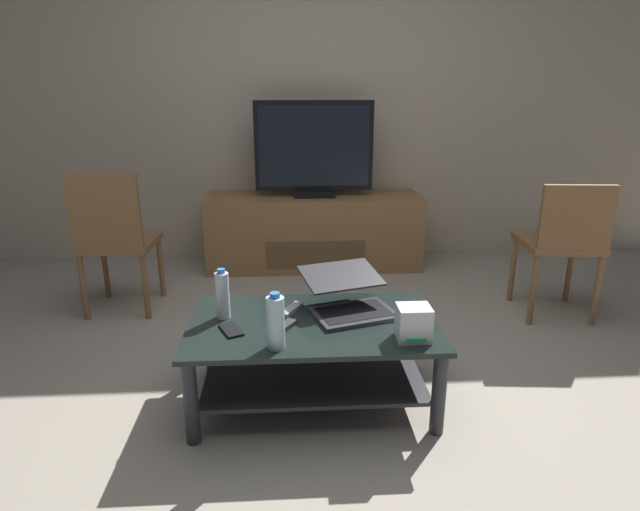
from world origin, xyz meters
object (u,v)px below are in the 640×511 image
(television, at_px, (315,151))
(tv_remote, at_px, (291,309))
(dining_chair, at_px, (563,240))
(water_bottle_near, at_px, (276,322))
(media_cabinet, at_px, (315,231))
(cell_phone, at_px, (231,330))
(coffee_table, at_px, (313,347))
(side_chair, at_px, (114,236))
(router_box, at_px, (413,323))
(laptop, at_px, (348,298))
(water_bottle_far, at_px, (222,295))
(soundbar_remote, at_px, (283,328))

(television, height_order, tv_remote, television)
(dining_chair, bearing_deg, water_bottle_near, -148.43)
(media_cabinet, distance_m, cell_phone, 2.07)
(coffee_table, relative_size, water_bottle_near, 4.68)
(side_chair, height_order, tv_remote, side_chair)
(media_cabinet, height_order, router_box, media_cabinet)
(router_box, height_order, tv_remote, router_box)
(coffee_table, height_order, dining_chair, dining_chair)
(dining_chair, relative_size, water_bottle_near, 3.68)
(laptop, bearing_deg, coffee_table, -145.80)
(water_bottle_near, distance_m, cell_phone, 0.27)
(media_cabinet, bearing_deg, side_chair, -146.10)
(water_bottle_near, relative_size, cell_phone, 1.69)
(television, height_order, water_bottle_near, television)
(media_cabinet, bearing_deg, laptop, -88.02)
(router_box, bearing_deg, cell_phone, 171.04)
(water_bottle_near, bearing_deg, water_bottle_far, 128.55)
(dining_chair, height_order, cell_phone, dining_chair)
(cell_phone, relative_size, soundbar_remote, 0.88)
(dining_chair, relative_size, side_chair, 0.94)
(laptop, relative_size, water_bottle_near, 2.09)
(laptop, distance_m, router_box, 0.39)
(coffee_table, relative_size, water_bottle_far, 4.76)
(tv_remote, bearing_deg, coffee_table, -22.88)
(coffee_table, distance_m, cell_phone, 0.38)
(side_chair, xyz_separation_m, water_bottle_far, (0.78, -1.00, -0.01))
(media_cabinet, distance_m, side_chair, 1.58)
(water_bottle_near, bearing_deg, television, 82.92)
(soundbar_remote, bearing_deg, water_bottle_far, -175.55)
(coffee_table, bearing_deg, media_cabinet, 86.81)
(television, distance_m, water_bottle_far, 1.96)
(laptop, xyz_separation_m, water_bottle_far, (-0.57, -0.04, 0.05))
(dining_chair, bearing_deg, soundbar_remote, -152.09)
(laptop, bearing_deg, cell_phone, -160.37)
(water_bottle_near, xyz_separation_m, soundbar_remote, (0.03, 0.16, -0.10))
(water_bottle_far, height_order, tv_remote, water_bottle_far)
(water_bottle_far, bearing_deg, media_cabinet, 74.69)
(media_cabinet, bearing_deg, water_bottle_near, -97.01)
(coffee_table, bearing_deg, cell_phone, -168.65)
(side_chair, xyz_separation_m, laptop, (1.36, -0.96, -0.06))
(side_chair, height_order, laptop, side_chair)
(water_bottle_far, relative_size, soundbar_remote, 1.46)
(water_bottle_near, xyz_separation_m, tv_remote, (0.06, 0.35, -0.10))
(dining_chair, xyz_separation_m, laptop, (-1.40, -0.71, -0.05))
(dining_chair, height_order, soundbar_remote, dining_chair)
(coffee_table, distance_m, router_box, 0.49)
(media_cabinet, distance_m, laptop, 1.84)
(cell_phone, bearing_deg, soundbar_remote, -24.48)
(media_cabinet, distance_m, water_bottle_far, 1.95)
(dining_chair, relative_size, laptop, 1.76)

